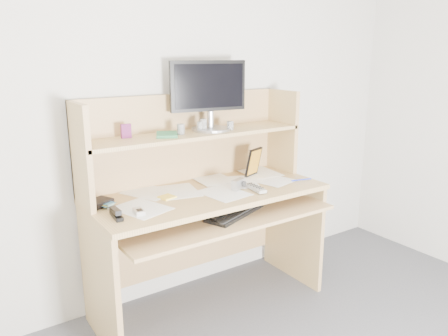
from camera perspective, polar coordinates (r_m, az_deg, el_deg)
back_wall at (r=2.74m, az=-5.66°, el=8.66°), size 3.60×0.04×2.50m
desk at (r=2.66m, az=-2.89°, el=-3.77°), size 1.40×0.70×1.30m
paper_clutter at (r=2.58m, az=-1.98°, el=-3.00°), size 1.32×0.54×0.01m
keyboard at (r=2.50m, az=1.44°, el=-5.74°), size 0.43×0.29×0.03m
tv_remote at (r=2.59m, az=4.12°, el=-2.62°), size 0.07×0.19×0.02m
flip_phone at (r=2.26m, az=-11.08°, el=-5.51°), size 0.05×0.09×0.02m
stapler at (r=2.23m, az=-13.89°, el=-5.70°), size 0.05×0.14×0.04m
wallet at (r=2.41m, az=-15.95°, el=-4.35°), size 0.15×0.14×0.03m
sticky_note_pad at (r=2.48m, az=-7.46°, el=-3.79°), size 0.09×0.09×0.01m
digital_camera at (r=2.60m, az=1.88°, el=-2.11°), size 0.10×0.07×0.06m
game_case at (r=2.86m, az=3.89°, el=0.80°), size 0.13×0.06×0.19m
blue_pen at (r=2.82m, az=10.07°, el=-1.52°), size 0.14×0.04×0.01m
card_box at (r=2.49m, az=-12.68°, el=4.73°), size 0.06×0.02×0.08m
shelf_book at (r=2.52m, az=-7.48°, el=4.36°), size 0.18×0.20×0.02m
chip_stack_a at (r=2.55m, az=-5.66°, el=5.06°), size 0.06×0.06×0.06m
chip_stack_b at (r=2.64m, az=-3.16°, el=5.41°), size 0.04×0.04×0.06m
chip_stack_c at (r=2.70m, az=0.81°, el=5.56°), size 0.05×0.05×0.05m
chip_stack_d at (r=2.64m, az=-2.73°, el=5.61°), size 0.05×0.05×0.08m
monitor at (r=2.68m, az=-1.99°, el=9.72°), size 0.48×0.24×0.42m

